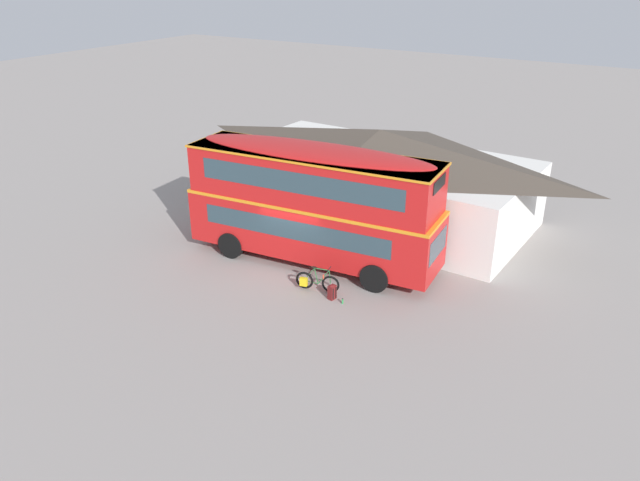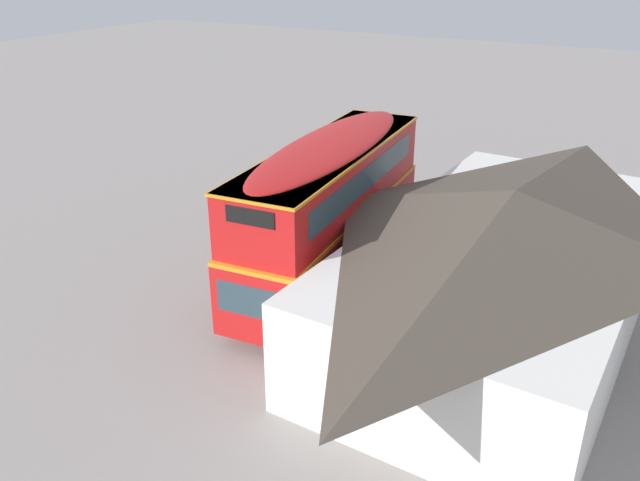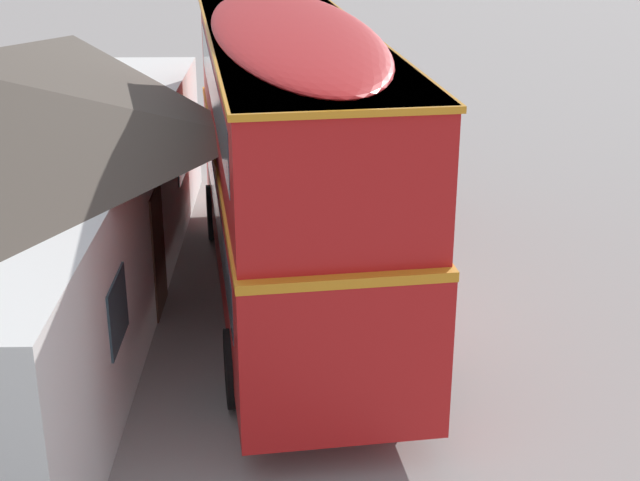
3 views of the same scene
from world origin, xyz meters
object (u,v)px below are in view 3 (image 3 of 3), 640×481
Objects in this scene: touring_bicycle at (398,248)px; water_bottle_green_metal at (404,235)px; backpack_on_ground at (403,235)px; double_decker_bus at (292,152)px.

touring_bicycle reaches higher than water_bottle_green_metal.
double_decker_bus is at bearing 134.79° from backpack_on_ground.
backpack_on_ground reaches higher than water_bottle_green_metal.
double_decker_bus is 50.23× the size of water_bottle_green_metal.
double_decker_bus is 3.90m from backpack_on_ground.
touring_bicycle is 0.86m from backpack_on_ground.
double_decker_bus is at bearing 124.50° from touring_bicycle.
touring_bicycle is (1.37, -2.00, -2.27)m from double_decker_bus.
backpack_on_ground is at bearing -14.77° from touring_bicycle.
water_bottle_green_metal is (0.49, -0.10, -0.20)m from backpack_on_ground.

